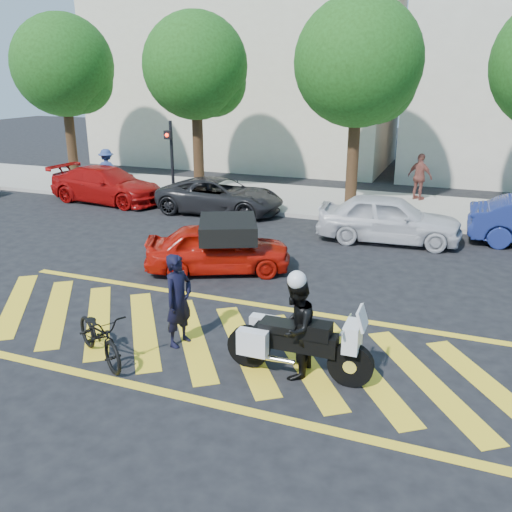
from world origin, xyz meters
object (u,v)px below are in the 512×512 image
(parked_left, at_px, (107,185))
(parked_mid_right, at_px, (389,218))
(officer_bike, at_px, (179,300))
(bicycle, at_px, (99,335))
(officer_moto, at_px, (296,328))
(parked_mid_left, at_px, (220,196))
(red_convertible, at_px, (218,248))
(police_motorcycle, at_px, (296,343))

(parked_left, relative_size, parked_mid_right, 1.13)
(officer_bike, height_order, bicycle, officer_bike)
(officer_moto, height_order, parked_mid_left, officer_moto)
(red_convertible, bearing_deg, officer_moto, -165.66)
(parked_mid_left, bearing_deg, red_convertible, -157.70)
(red_convertible, bearing_deg, officer_bike, 169.94)
(red_convertible, distance_m, parked_mid_right, 5.63)
(officer_moto, bearing_deg, red_convertible, -141.54)
(parked_mid_left, bearing_deg, officer_bike, -161.53)
(red_convertible, xyz_separation_m, parked_left, (-7.47, 5.64, 0.07))
(police_motorcycle, relative_size, red_convertible, 0.69)
(parked_left, xyz_separation_m, parked_mid_right, (11.17, -1.40, 0.03))
(officer_bike, bearing_deg, bicycle, 148.05)
(parked_left, distance_m, parked_mid_right, 11.26)
(police_motorcycle, bearing_deg, officer_moto, 178.65)
(red_convertible, relative_size, parked_left, 0.77)
(bicycle, relative_size, red_convertible, 0.49)
(officer_bike, bearing_deg, parked_left, 54.08)
(police_motorcycle, bearing_deg, officer_bike, 172.69)
(bicycle, relative_size, police_motorcycle, 0.72)
(police_motorcycle, height_order, red_convertible, red_convertible)
(bicycle, xyz_separation_m, red_convertible, (0.03, 4.93, 0.15))
(officer_moto, bearing_deg, parked_mid_right, 177.22)
(officer_bike, height_order, police_motorcycle, officer_bike)
(officer_bike, relative_size, red_convertible, 0.48)
(police_motorcycle, bearing_deg, parked_mid_right, 87.34)
(officer_moto, relative_size, parked_mid_right, 0.41)
(police_motorcycle, height_order, officer_moto, officer_moto)
(officer_moto, height_order, parked_left, officer_moto)
(parked_mid_right, bearing_deg, bicycle, 153.25)
(officer_moto, xyz_separation_m, red_convertible, (-3.35, 4.16, -0.24))
(officer_bike, relative_size, parked_mid_right, 0.42)
(parked_mid_right, bearing_deg, police_motorcycle, 173.14)
(officer_bike, xyz_separation_m, parked_left, (-8.47, 9.52, -0.20))
(police_motorcycle, height_order, parked_left, parked_left)
(officer_bike, xyz_separation_m, red_convertible, (-1.00, 3.88, -0.26))
(bicycle, bearing_deg, parked_left, 67.22)
(bicycle, height_order, parked_left, parked_left)
(police_motorcycle, distance_m, parked_mid_left, 11.45)
(parked_left, height_order, parked_mid_right, parked_mid_right)
(officer_moto, bearing_deg, bicycle, -77.67)
(bicycle, height_order, police_motorcycle, police_motorcycle)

